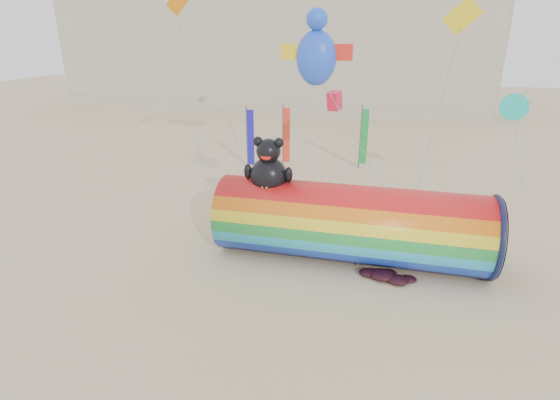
% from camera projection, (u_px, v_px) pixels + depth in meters
% --- Properties ---
extents(ground, '(160.00, 160.00, 0.00)m').
position_uv_depth(ground, '(264.00, 252.00, 22.58)').
color(ground, '#CCB58C').
rests_on(ground, ground).
extents(hotel_building, '(60.40, 15.40, 20.60)m').
position_uv_depth(hotel_building, '(271.00, 33.00, 63.07)').
color(hotel_building, '#B7AD99').
rests_on(hotel_building, ground).
extents(windsock_assembly, '(13.15, 4.01, 6.06)m').
position_uv_depth(windsock_assembly, '(350.00, 222.00, 21.32)').
color(windsock_assembly, red).
rests_on(windsock_assembly, ground).
extents(kite_handler, '(0.75, 0.56, 1.85)m').
position_uv_depth(kite_handler, '(361.00, 249.00, 20.97)').
color(kite_handler, slate).
rests_on(kite_handler, ground).
extents(fabric_bundle, '(2.62, 1.35, 0.41)m').
position_uv_depth(fabric_bundle, '(386.00, 276.00, 20.10)').
color(fabric_bundle, '#360914').
rests_on(fabric_bundle, ground).
extents(festival_banners, '(9.50, 2.63, 5.20)m').
position_uv_depth(festival_banners, '(300.00, 137.00, 35.51)').
color(festival_banners, '#59595E').
rests_on(festival_banners, ground).
extents(flying_kites, '(23.05, 17.05, 10.25)m').
position_uv_depth(flying_kites, '(311.00, 10.00, 23.43)').
color(flying_kites, '#FF990D').
rests_on(flying_kites, ground).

